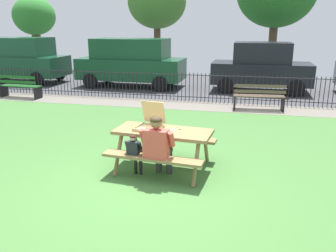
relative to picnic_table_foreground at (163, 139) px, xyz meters
The scene contains 16 objects.
ground 0.91m from the picnic_table_foreground, 102.51° to the left, with size 28.00×10.90×0.02m, color #437436.
cobblestone_walkway 5.44m from the picnic_table_foreground, 91.55° to the left, with size 28.00×1.40×0.01m, color slate.
street_asphalt 9.30m from the picnic_table_foreground, 90.90° to the left, with size 28.00×6.34×0.01m, color #424247.
picnic_table_foreground is the anchor object (origin of this frame).
pizza_box_open 0.38m from the picnic_table_foreground, 169.50° to the left, with size 0.54×0.60×0.50m.
pizza_slice_on_table 0.29m from the picnic_table_foreground, 30.23° to the left, with size 0.26×0.25×0.02m.
adult_at_table 0.51m from the picnic_table_foreground, 86.60° to the right, with size 0.63×0.62×1.19m.
child_at_table 0.65m from the picnic_table_foreground, 129.02° to the right, with size 0.32×0.31×0.82m.
iron_fence_streetside 6.11m from the picnic_table_foreground, 91.37° to the left, with size 22.81×0.03×1.02m.
park_bench_left 8.60m from the picnic_table_foreground, 142.18° to the left, with size 1.62×0.55×0.85m.
park_bench_center 5.61m from the picnic_table_foreground, 70.20° to the left, with size 1.63×0.57×0.85m.
parked_car_far_left 12.53m from the picnic_table_foreground, 136.84° to the left, with size 4.65×2.06×2.08m.
parked_car_left 9.27m from the picnic_table_foreground, 112.20° to the left, with size 4.65×2.06×2.08m.
parked_car_center 8.81m from the picnic_table_foreground, 76.63° to the left, with size 3.93×1.89×1.98m.
far_tree_left 17.30m from the picnic_table_foreground, 129.95° to the left, with size 2.45×2.45×4.25m.
far_tree_midleft 13.96m from the picnic_table_foreground, 104.86° to the left, with size 3.15×3.15×5.26m.
Camera 1 is at (1.59, -5.17, 2.66)m, focal length 36.84 mm.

